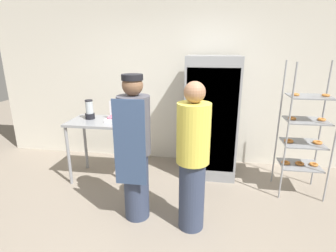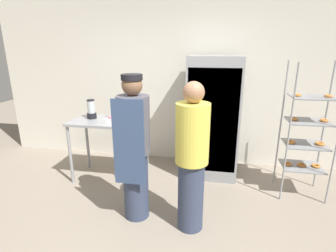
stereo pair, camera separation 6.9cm
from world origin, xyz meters
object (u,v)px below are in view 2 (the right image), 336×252
Objects in this scene: blender_pitcher at (91,110)px; donut_box at (117,117)px; refrigerator at (213,118)px; person_customer at (192,158)px; person_baker at (134,148)px; baking_rack at (307,134)px.

donut_box is at bearing -7.93° from blender_pitcher.
refrigerator reaches higher than person_customer.
person_baker is at bearing -44.50° from blender_pitcher.
person_customer is (1.17, -0.96, -0.13)m from donut_box.
person_baker is 1.03× the size of person_customer.
blender_pitcher is (-2.98, 0.03, 0.19)m from baking_rack.
blender_pitcher is at bearing 135.50° from person_baker.
baking_rack reaches higher than donut_box.
person_customer is at bearing -97.59° from refrigerator.
person_baker is (0.53, -0.87, -0.09)m from donut_box.
person_baker is 0.65m from person_customer.
refrigerator is at bearing 11.62° from blender_pitcher.
baking_rack is 2.57m from donut_box.
baking_rack is (1.21, -0.40, -0.06)m from refrigerator.
blender_pitcher reaches higher than donut_box.
refrigerator reaches higher than donut_box.
refrigerator reaches higher than person_baker.
refrigerator is 1.12× the size of person_customer.
baking_rack is at bearing -0.62° from blender_pitcher.
refrigerator is 1.03× the size of baking_rack.
donut_box is 0.17× the size of person_customer.
baking_rack is 1.06× the size of person_baker.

